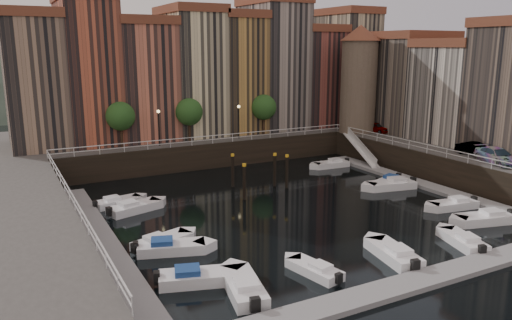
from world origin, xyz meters
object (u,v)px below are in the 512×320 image
gangway (361,148)px  boat_left_2 (161,242)px  corner_tower (359,77)px  boat_left_0 (196,277)px  car_b (476,150)px  mooring_pilings (260,174)px  car_c (497,157)px  boat_left_1 (170,247)px  car_a (376,128)px

gangway → boat_left_2: gangway is taller
corner_tower → boat_left_0: (-32.42, -25.16, -9.80)m
car_b → gangway: bearing=104.8°
corner_tower → mooring_pilings: (-19.37, -9.04, -8.54)m
gangway → mooring_pilings: 17.09m
mooring_pilings → boat_left_0: size_ratio=1.15×
boat_left_2 → car_b: car_b is taller
car_c → corner_tower: bearing=105.1°
mooring_pilings → boat_left_2: size_ratio=1.23×
boat_left_0 → mooring_pilings: bearing=68.3°
boat_left_1 → car_a: 38.83m
car_b → car_c: 3.58m
mooring_pilings → car_b: 22.42m
boat_left_2 → car_c: car_c is taller
boat_left_2 → boat_left_1: bearing=-99.0°
car_b → boat_left_0: bearing=-170.1°
boat_left_1 → boat_left_2: (-0.20, 1.28, -0.02)m
gangway → boat_left_2: (-29.68, -14.13, -1.55)m
corner_tower → car_c: bearing=-89.8°
corner_tower → car_a: (1.82, -1.83, -6.51)m
mooring_pilings → car_b: (20.61, -8.59, 2.02)m
car_c → mooring_pilings: bearing=163.3°
corner_tower → boat_left_2: bearing=-150.2°
mooring_pilings → boat_left_0: (-13.05, -16.12, -1.26)m
car_a → car_b: car_a is taller
gangway → car_c: (2.97, -16.52, 1.83)m
corner_tower → car_a: 7.00m
mooring_pilings → boat_left_2: 16.38m
boat_left_1 → corner_tower: bearing=49.7°
boat_left_0 → boat_left_1: 5.25m
car_a → car_c: (-1.75, -19.18, 0.06)m
corner_tower → gangway: size_ratio=1.66×
gangway → car_c: car_c is taller
corner_tower → boat_left_2: corner_tower is taller
corner_tower → car_c: 21.98m
boat_left_0 → boat_left_1: boat_left_0 is taller
mooring_pilings → boat_left_0: bearing=-129.0°
boat_left_1 → boat_left_2: boat_left_1 is taller
corner_tower → mooring_pilings: corner_tower is taller
corner_tower → mooring_pilings: 23.02m
gangway → car_a: car_a is taller
car_c → car_b: bearing=85.9°
gangway → boat_left_1: gangway is taller
corner_tower → mooring_pilings: size_ratio=2.32×
corner_tower → boat_left_2: (-32.58, -18.63, -9.83)m
car_a → boat_left_0: bearing=-150.1°
car_a → car_c: size_ratio=0.79×
boat_left_2 → car_b: size_ratio=1.18×
boat_left_1 → car_c: (32.45, -1.11, 3.36)m
gangway → mooring_pilings: bearing=-164.6°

